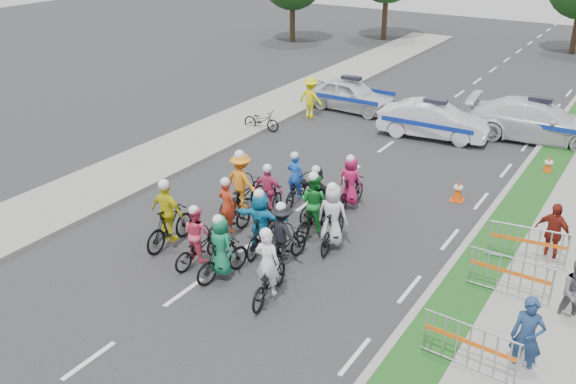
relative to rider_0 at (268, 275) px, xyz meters
The scene contains 31 objects.
ground 2.17m from the rider_0, 155.31° to the right, with size 90.00×90.00×0.00m, color #28282B.
curb_right 5.27m from the rider_0, 52.13° to the left, with size 0.20×60.00×0.12m, color gray.
grass_strip 5.72m from the rider_0, 46.56° to the left, with size 1.20×60.00×0.11m, color #1C4C18.
sidewalk_right 7.07m from the rider_0, 35.88° to the left, with size 2.40×60.00×0.13m, color gray.
sidewalk_left 9.37m from the rider_0, 153.77° to the left, with size 3.00×60.00×0.13m, color gray.
rider_0 is the anchor object (origin of this frame).
rider_1 1.51m from the rider_0, behind, with size 0.83×1.76×1.79m.
rider_2 2.46m from the rider_0, behind, with size 0.79×1.74×1.72m.
rider_3 3.79m from the rider_0, 168.67° to the left, with size 1.02×1.93×2.01m.
rider_4 1.64m from the rider_0, 110.30° to the left, with size 1.08×1.85×1.81m.
rider_5 2.26m from the rider_0, 128.30° to the left, with size 1.55×1.84×1.88m.
rider_6 3.39m from the rider_0, 142.61° to the left, with size 0.78×1.83×1.82m.
rider_7 2.99m from the rider_0, 87.91° to the left, with size 0.90×1.93×1.97m.
rider_8 3.48m from the rider_0, 101.64° to the left, with size 0.84×1.93×1.95m.
rider_9 4.21m from the rider_0, 123.03° to the left, with size 0.94×1.75×1.79m.
rider_10 4.79m from the rider_0, 132.83° to the left, with size 1.21×2.08×2.04m.
rider_11 4.40m from the rider_0, 104.54° to the left, with size 1.44×1.71×1.75m.
rider_12 5.47m from the rider_0, 114.32° to the left, with size 0.87×1.76×1.72m.
rider_13 5.54m from the rider_0, 96.43° to the left, with size 0.76×1.70×1.78m.
police_car_0 15.70m from the rider_0, 109.60° to the left, with size 1.67×4.15×1.41m, color silver.
police_car_1 13.19m from the rider_0, 93.32° to the left, with size 1.51×4.33×1.43m, color silver.
police_car_2 15.29m from the rider_0, 79.37° to the left, with size 2.21×5.45×1.58m, color silver.
spectator_0 5.78m from the rider_0, ahead, with size 0.64×0.42×1.74m, color navy.
spectator_2 7.51m from the rider_0, 45.27° to the left, with size 0.98×0.41×1.67m, color maroon.
marshal_hiviz 14.32m from the rider_0, 115.90° to the left, with size 1.15×0.66×1.78m, color yellow.
barrier_0 4.82m from the rider_0, ahead, with size 2.00×0.50×1.12m, color #A5A8AD, non-canonical shape.
barrier_1 5.66m from the rider_0, 31.81° to the left, with size 2.00×0.50×1.12m, color #A5A8AD, non-canonical shape.
barrier_2 6.77m from the rider_0, 44.68° to the left, with size 2.00×0.50×1.12m, color #A5A8AD, non-canonical shape.
cone_0 8.04m from the rider_0, 75.29° to the left, with size 0.40×0.40×0.70m.
cone_1 12.21m from the rider_0, 70.82° to the left, with size 0.40×0.40×0.70m.
parked_bike 12.52m from the rider_0, 124.65° to the left, with size 0.56×1.60×0.84m, color black.
Camera 1 is at (9.06, -9.86, 8.56)m, focal length 40.00 mm.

